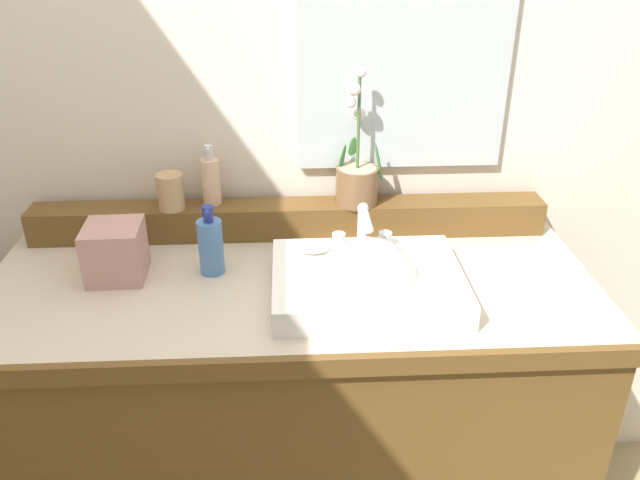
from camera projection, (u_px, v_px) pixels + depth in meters
The scene contains 11 objects.
wall_back at pixel (285, 56), 1.67m from camera, with size 2.94×0.20×2.63m, color silver.
vanity_cabinet at pixel (294, 422), 1.70m from camera, with size 1.43×0.61×0.88m.
back_ledge at pixel (289, 219), 1.70m from camera, with size 1.35×0.09×0.09m, color brown.
sink_basin at pixel (367, 285), 1.43m from camera, with size 0.42×0.33×0.26m.
soap_bar at pixel (313, 248), 1.49m from camera, with size 0.07×0.04×0.02m, color beige.
potted_plant at pixel (357, 177), 1.65m from camera, with size 0.13×0.12×0.35m.
soap_dispenser at pixel (210, 180), 1.65m from camera, with size 0.05×0.05×0.16m.
tumbler_cup at pixel (170, 192), 1.63m from camera, with size 0.07×0.07×0.09m, color tan.
lotion_bottle at pixel (210, 245), 1.50m from camera, with size 0.06×0.06×0.17m.
tissue_box at pixel (115, 252), 1.49m from camera, with size 0.13×0.13×0.13m, color tan.
mirror at pixel (405, 46), 1.56m from camera, with size 0.53×0.02×0.62m, color silver.
Camera 1 is at (0.00, -1.29, 1.65)m, focal length 36.00 mm.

